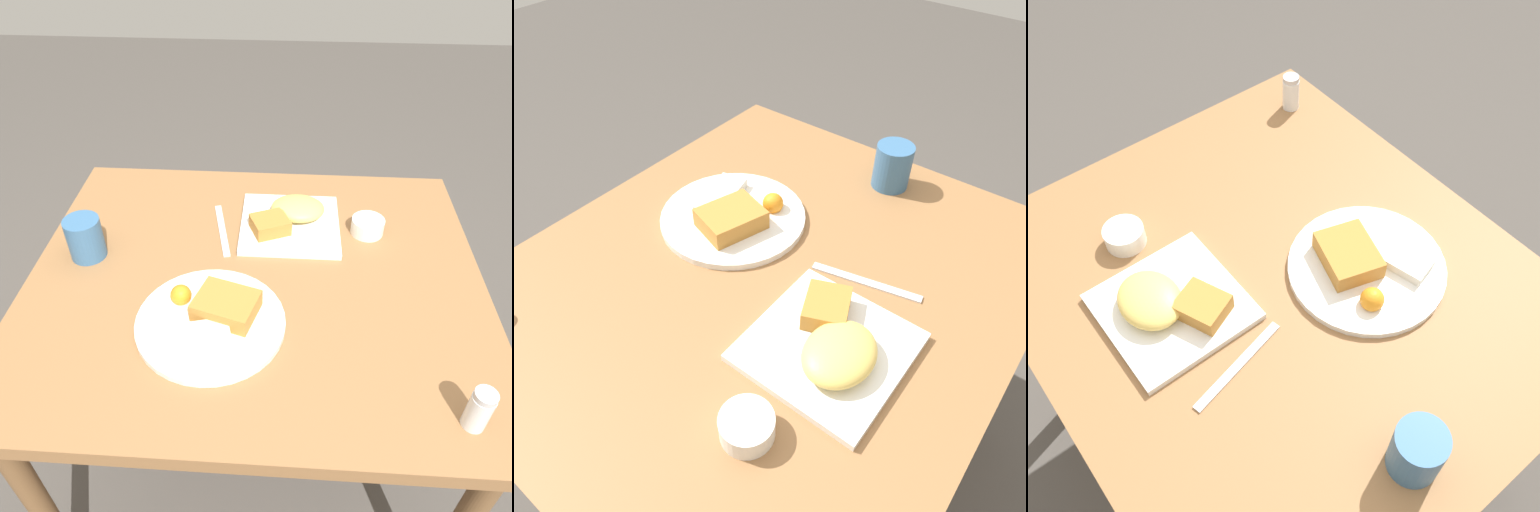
{
  "view_description": "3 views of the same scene",
  "coord_description": "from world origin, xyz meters",
  "views": [
    {
      "loc": [
        -0.05,
        0.81,
        1.48
      ],
      "look_at": [
        0.0,
        -0.03,
        0.76
      ],
      "focal_mm": 35.0,
      "sensor_mm": 36.0,
      "label": 1
    },
    {
      "loc": [
        -0.5,
        -0.4,
        1.4
      ],
      "look_at": [
        0.02,
        0.01,
        0.75
      ],
      "focal_mm": 35.0,
      "sensor_mm": 36.0,
      "label": 2
    },
    {
      "loc": [
        0.51,
        -0.39,
        1.65
      ],
      "look_at": [
        -0.01,
        0.02,
        0.79
      ],
      "focal_mm": 42.0,
      "sensor_mm": 36.0,
      "label": 3
    }
  ],
  "objects": [
    {
      "name": "sauce_ramekin",
      "position": [
        -0.26,
        -0.17,
        0.75
      ],
      "size": [
        0.08,
        0.08,
        0.04
      ],
      "color": "white",
      "rests_on": "dining_table"
    },
    {
      "name": "plate_square_near",
      "position": [
        -0.07,
        -0.19,
        0.75
      ],
      "size": [
        0.24,
        0.24,
        0.06
      ],
      "color": "white",
      "rests_on": "dining_table"
    },
    {
      "name": "ground_plane",
      "position": [
        0.0,
        0.0,
        0.0
      ],
      "size": [
        8.0,
        8.0,
        0.0
      ],
      "primitive_type": "plane",
      "color": "#4C4742"
    },
    {
      "name": "coffee_mug",
      "position": [
        0.39,
        -0.04,
        0.78
      ],
      "size": [
        0.08,
        0.08,
        0.1
      ],
      "color": "#386693",
      "rests_on": "dining_table"
    },
    {
      "name": "plate_oval_far",
      "position": [
        0.08,
        0.15,
        0.75
      ],
      "size": [
        0.3,
        0.3,
        0.05
      ],
      "color": "white",
      "rests_on": "dining_table"
    },
    {
      "name": "salt_shaker",
      "position": [
        -0.39,
        0.34,
        0.77
      ],
      "size": [
        0.04,
        0.04,
        0.09
      ],
      "color": "white",
      "rests_on": "dining_table"
    },
    {
      "name": "butter_knife",
      "position": [
        0.09,
        -0.16,
        0.73
      ],
      "size": [
        0.06,
        0.2,
        0.0
      ],
      "rotation": [
        0.0,
        0.0,
        1.8
      ],
      "color": "silver",
      "rests_on": "dining_table"
    },
    {
      "name": "dining_table",
      "position": [
        0.0,
        0.0,
        0.65
      ],
      "size": [
        1.01,
        0.87,
        0.73
      ],
      "color": "olive",
      "rests_on": "ground_plane"
    }
  ]
}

